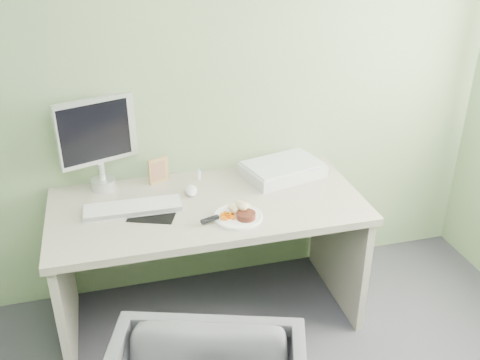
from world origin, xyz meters
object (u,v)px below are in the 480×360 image
object	(u,v)px
monitor	(98,139)
scanner	(283,170)
plate	(238,217)
desk	(209,233)

from	to	relation	value
monitor	scanner	bearing A→B (deg)	-26.09
scanner	plate	bearing A→B (deg)	-147.56
plate	scanner	size ratio (longest dim) A/B	0.56
scanner	monitor	bearing A→B (deg)	158.98
plate	monitor	bearing A→B (deg)	141.39
desk	plate	size ratio (longest dim) A/B	6.64
scanner	desk	bearing A→B (deg)	-171.50
desk	monitor	bearing A→B (deg)	148.45
desk	plate	distance (m)	0.29
plate	scanner	bearing A→B (deg)	47.09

